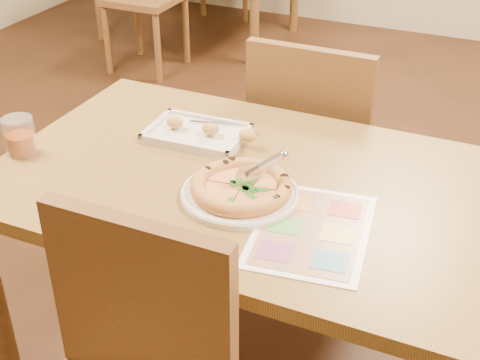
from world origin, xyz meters
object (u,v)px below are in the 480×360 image
at_px(menu, 312,230).
at_px(appetizer_tray, 200,134).
at_px(plate, 240,195).
at_px(chair_far, 315,132).
at_px(glass_tumbler, 20,138).
at_px(pizza_cutter, 261,168).
at_px(dining_table, 243,203).
at_px(pizza, 241,187).

bearing_deg(menu, appetizer_tray, 145.78).
height_order(plate, menu, plate).
xyz_separation_m(chair_far, glass_tumbler, (-0.61, -0.74, 0.20)).
distance_m(pizza_cutter, menu, 0.20).
bearing_deg(appetizer_tray, plate, -45.41).
bearing_deg(menu, pizza_cutter, 151.23).
bearing_deg(pizza_cutter, plate, 164.32).
height_order(plate, pizza_cutter, pizza_cutter).
bearing_deg(chair_far, glass_tumbler, 50.58).
height_order(dining_table, pizza_cutter, pizza_cutter).
xyz_separation_m(chair_far, pizza, (0.04, -0.69, 0.18)).
relative_size(chair_far, pizza_cutter, 4.42).
bearing_deg(menu, chair_far, 107.72).
bearing_deg(menu, glass_tumbler, 178.48).
bearing_deg(pizza, dining_table, 111.54).
distance_m(glass_tumbler, menu, 0.85).
height_order(dining_table, glass_tumbler, glass_tumbler).
relative_size(dining_table, glass_tumbler, 12.35).
xyz_separation_m(pizza, glass_tumbler, (-0.64, -0.04, 0.02)).
height_order(dining_table, menu, menu).
xyz_separation_m(dining_table, pizza, (0.04, -0.09, 0.11)).
bearing_deg(plate, appetizer_tray, 134.59).
relative_size(chair_far, plate, 1.60).
height_order(appetizer_tray, glass_tumbler, glass_tumbler).
distance_m(chair_far, menu, 0.82).
bearing_deg(glass_tumbler, plate, 3.64).
relative_size(dining_table, pizza, 5.12).
height_order(pizza, menu, pizza).
distance_m(chair_far, pizza_cutter, 0.71).
xyz_separation_m(plate, appetizer_tray, (-0.23, 0.24, 0.01)).
xyz_separation_m(dining_table, chair_far, (-0.00, 0.60, -0.07)).
height_order(chair_far, glass_tumbler, chair_far).
bearing_deg(pizza, menu, -18.06).
height_order(pizza_cutter, appetizer_tray, pizza_cutter).
bearing_deg(menu, plate, 163.09).
bearing_deg(chair_far, pizza_cutter, 96.61).
height_order(dining_table, appetizer_tray, appetizer_tray).
height_order(pizza, pizza_cutter, pizza_cutter).
relative_size(pizza, appetizer_tray, 0.78).
bearing_deg(pizza, appetizer_tray, 135.31).
relative_size(pizza, menu, 0.70).
relative_size(pizza, glass_tumbler, 2.41).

